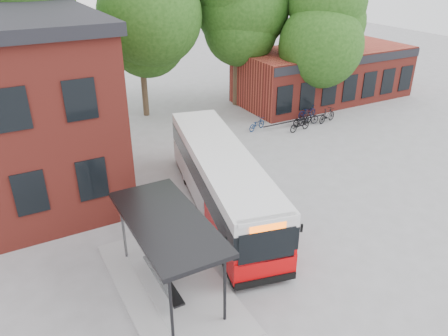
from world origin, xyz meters
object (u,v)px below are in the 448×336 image
bicycle_5 (309,118)px  bicycle_6 (307,111)px  bicycle_2 (300,125)px  city_bus (221,181)px  bus_shelter (169,255)px  bicycle_0 (257,124)px  bicycle_4 (302,119)px  bicycle_7 (327,115)px

bicycle_5 → bicycle_6: bicycle_5 is taller
bicycle_5 → bicycle_6: (0.89, 1.31, -0.06)m
bicycle_2 → bicycle_5: (1.24, 0.60, 0.05)m
city_bus → bicycle_5: city_bus is taller
bicycle_5 → bicycle_2: bearing=118.5°
bus_shelter → bicycle_5: 18.12m
city_bus → bicycle_0: size_ratio=7.29×
bus_shelter → bicycle_0: bearing=46.4°
bicycle_2 → bicycle_6: (2.13, 1.91, -0.01)m
bicycle_2 → bicycle_4: (0.86, 0.82, 0.00)m
bicycle_5 → bicycle_6: 1.58m
bus_shelter → bicycle_5: bus_shelter is taller
bicycle_7 → bicycle_0: bearing=63.5°
bicycle_0 → bicycle_6: size_ratio=0.94×
bicycle_0 → city_bus: bearing=118.4°
city_bus → bicycle_6: (11.40, 8.07, -1.01)m
bicycle_5 → bicycle_0: bearing=77.9°
bicycle_2 → bicycle_5: bicycle_5 is taller
bicycle_0 → bicycle_7: (5.11, -1.14, 0.11)m
bicycle_2 → bicycle_4: bearing=-54.3°
city_bus → bicycle_7: (11.98, 6.58, -0.93)m
bus_shelter → bicycle_0: 16.00m
bicycle_4 → bicycle_7: bearing=-109.6°
bicycle_2 → bicycle_7: bicycle_7 is taller
city_bus → bicycle_6: 14.01m
bicycle_6 → bicycle_7: 1.61m
bicycle_2 → bicycle_6: bearing=-55.9°
bicycle_0 → bicycle_6: bicycle_6 is taller
bicycle_4 → bicycle_0: bearing=69.9°
city_bus → bicycle_2: 11.18m
bus_shelter → bicycle_0: (11.01, 11.57, -1.04)m
bus_shelter → bicycle_2: (13.41, 10.01, -1.00)m
bicycle_2 → bicycle_4: size_ratio=1.00×
bicycle_0 → bicycle_6: 4.54m
bicycle_6 → bicycle_4: bearing=123.5°
city_bus → bicycle_2: size_ratio=6.67×
bicycle_6 → bicycle_7: size_ratio=0.96×
bicycle_5 → bicycle_7: bearing=-94.8°
bicycle_4 → bicycle_7: (1.85, -0.40, 0.07)m
bicycle_5 → bicycle_6: bearing=-31.6°
bicycle_5 → bicycle_7: size_ratio=0.96×
bicycle_0 → bicycle_5: bearing=-124.5°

